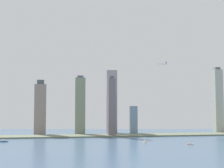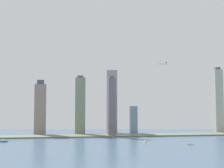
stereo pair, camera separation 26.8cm
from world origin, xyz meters
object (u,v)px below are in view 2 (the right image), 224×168
at_px(skyscraper_1, 218,101).
at_px(skyscraper_6, 111,114).
at_px(skyscraper_5, 80,106).
at_px(boat_2, 191,144).
at_px(skyscraper_0, 112,101).
at_px(skyscraper_3, 112,107).
at_px(skyscraper_2, 134,120).
at_px(boat_3, 145,142).
at_px(skyscraper_4, 40,109).
at_px(airplane, 162,64).
at_px(boat_0, 3,141).

bearing_deg(skyscraper_1, skyscraper_6, -179.22).
distance_m(skyscraper_5, boat_2, 316.32).
relative_size(skyscraper_0, skyscraper_3, 1.18).
xyz_separation_m(skyscraper_1, skyscraper_2, (-230.72, -2.80, -49.77)).
relative_size(skyscraper_3, boat_3, 8.77).
xyz_separation_m(skyscraper_3, skyscraper_6, (7.66, 51.62, -17.15)).
distance_m(skyscraper_1, boat_3, 330.33).
relative_size(skyscraper_2, skyscraper_5, 0.48).
height_order(skyscraper_0, boat_3, skyscraper_0).
bearing_deg(skyscraper_2, skyscraper_3, -140.80).
distance_m(skyscraper_1, skyscraper_4, 463.32).
distance_m(skyscraper_4, airplane, 320.48).
xyz_separation_m(skyscraper_1, airplane, (-166.07, -39.10, 89.94)).
xyz_separation_m(boat_2, boat_3, (-71.46, 49.13, 0.29)).
bearing_deg(skyscraper_0, skyscraper_6, -99.54).
height_order(skyscraper_0, skyscraper_3, skyscraper_0).
xyz_separation_m(skyscraper_4, boat_0, (-60.07, -152.29, -62.67)).
distance_m(skyscraper_1, airplane, 192.86).
bearing_deg(skyscraper_4, airplane, -9.39).
height_order(skyscraper_5, skyscraper_6, skyscraper_5).
bearing_deg(boat_2, boat_3, 179.11).
distance_m(skyscraper_3, airplane, 168.26).
xyz_separation_m(skyscraper_0, skyscraper_5, (-86.32, -44.73, -11.44)).
relative_size(skyscraper_4, skyscraper_5, 0.92).
xyz_separation_m(boat_0, airplane, (356.74, 103.24, 173.52)).
bearing_deg(skyscraper_5, skyscraper_1, -0.48).
relative_size(skyscraper_0, skyscraper_1, 0.95).
height_order(skyscraper_6, boat_2, skyscraper_6).
height_order(boat_0, boat_3, boat_3).
relative_size(skyscraper_6, boat_3, 6.86).
xyz_separation_m(skyscraper_1, boat_2, (-181.46, -244.51, -83.82)).
bearing_deg(airplane, skyscraper_4, -20.92).
bearing_deg(skyscraper_1, skyscraper_3, -169.35).
bearing_deg(skyscraper_4, boat_3, -44.38).
relative_size(skyscraper_1, skyscraper_5, 1.19).
relative_size(skyscraper_1, boat_0, 9.82).
bearing_deg(skyscraper_1, skyscraper_0, 170.28).
height_order(skyscraper_0, boat_0, skyscraper_0).
bearing_deg(airplane, boat_0, 4.61).
xyz_separation_m(skyscraper_2, skyscraper_6, (-56.96, -1.10, 16.13)).
bearing_deg(skyscraper_6, skyscraper_0, 80.46).
distance_m(skyscraper_4, skyscraper_5, 97.96).
bearing_deg(boat_0, skyscraper_0, -124.39).
height_order(skyscraper_1, skyscraper_4, skyscraper_1).
height_order(skyscraper_3, boat_3, skyscraper_3).
height_order(skyscraper_0, skyscraper_2, skyscraper_0).
distance_m(skyscraper_0, skyscraper_4, 188.56).
height_order(skyscraper_1, airplane, airplane).
bearing_deg(skyscraper_2, airplane, -29.32).
height_order(skyscraper_3, skyscraper_5, skyscraper_5).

